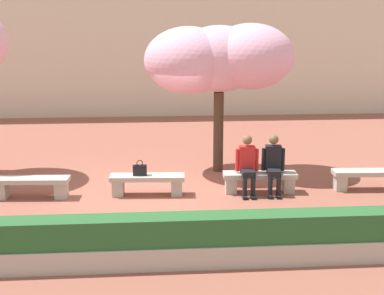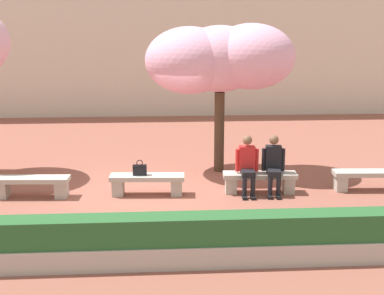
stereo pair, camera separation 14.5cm
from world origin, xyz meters
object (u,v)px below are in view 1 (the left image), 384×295
object	(u,v)px
stone_bench_near_east	(260,179)
stone_bench_center	(147,182)
handbag	(140,169)
cherry_tree_main	(218,59)
stone_bench_east_end	(368,177)
stone_bench_near_west	(31,185)
person_seated_right	(274,162)
person_seated_left	(247,163)

from	to	relation	value
stone_bench_near_east	stone_bench_center	bearing A→B (deg)	180.00
stone_bench_center	handbag	distance (m)	0.32
handbag	cherry_tree_main	size ratio (longest dim) A/B	0.09
stone_bench_center	stone_bench_near_east	bearing A→B (deg)	0.00
stone_bench_near_east	stone_bench_east_end	world-z (taller)	same
cherry_tree_main	stone_bench_near_west	bearing A→B (deg)	-157.13
stone_bench_near_west	cherry_tree_main	world-z (taller)	cherry_tree_main
person_seated_right	stone_bench_center	bearing A→B (deg)	178.90
stone_bench_east_end	cherry_tree_main	world-z (taller)	cherry_tree_main
stone_bench_near_west	cherry_tree_main	xyz separation A→B (m)	(4.22, 1.78, 2.51)
stone_bench_center	stone_bench_east_end	xyz separation A→B (m)	(4.95, 0.00, 0.00)
stone_bench_center	stone_bench_near_east	world-z (taller)	same
stone_bench_near_east	person_seated_left	bearing A→B (deg)	-169.71
stone_bench_near_west	stone_bench_east_end	size ratio (longest dim) A/B	1.00
stone_bench_near_east	handbag	bearing A→B (deg)	179.73
person_seated_right	handbag	distance (m)	2.92
person_seated_right	handbag	bearing A→B (deg)	178.71
stone_bench_center	stone_bench_near_east	distance (m)	2.47
stone_bench_near_east	handbag	xyz separation A→B (m)	(-2.63, 0.01, 0.28)
handbag	person_seated_right	bearing A→B (deg)	-1.29
stone_bench_east_end	stone_bench_near_east	bearing A→B (deg)	180.00
stone_bench_center	handbag	bearing A→B (deg)	175.47
stone_bench_center	stone_bench_east_end	world-z (taller)	same
stone_bench_near_west	person_seated_right	distance (m)	5.24
handbag	cherry_tree_main	xyz separation A→B (m)	(1.91, 1.77, 2.23)
stone_bench_near_east	handbag	world-z (taller)	handbag
stone_bench_near_east	cherry_tree_main	world-z (taller)	cherry_tree_main
stone_bench_east_end	person_seated_left	bearing A→B (deg)	-178.89
person_seated_right	stone_bench_near_east	bearing A→B (deg)	169.39
stone_bench_center	stone_bench_east_end	bearing A→B (deg)	0.00
stone_bench_near_east	person_seated_right	size ratio (longest dim) A/B	1.27
person_seated_left	cherry_tree_main	xyz separation A→B (m)	(-0.43, 1.84, 2.11)
person_seated_left	handbag	distance (m)	2.34
stone_bench_center	stone_bench_east_end	size ratio (longest dim) A/B	1.00
stone_bench_near_east	cherry_tree_main	distance (m)	3.16
person_seated_left	stone_bench_near_east	bearing A→B (deg)	10.29
stone_bench_near_east	stone_bench_east_end	distance (m)	2.47
stone_bench_east_end	handbag	distance (m)	5.11
stone_bench_near_east	person_seated_right	xyz separation A→B (m)	(0.28, -0.05, 0.40)
person_seated_right	cherry_tree_main	xyz separation A→B (m)	(-1.00, 1.84, 2.11)
stone_bench_center	cherry_tree_main	xyz separation A→B (m)	(1.75, 1.78, 2.51)
stone_bench_center	person_seated_right	size ratio (longest dim) A/B	1.27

